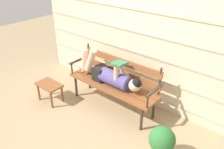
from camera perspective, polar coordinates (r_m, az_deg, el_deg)
name	(u,v)px	position (r m, az deg, el deg)	size (l,w,h in m)	color
ground_plane	(107,109)	(3.86, -1.17, -8.74)	(12.00, 12.00, 0.00)	tan
house_siding	(133,30)	(3.74, 5.25, 11.15)	(4.12, 0.08, 2.45)	beige
park_bench	(115,80)	(3.71, 0.67, -1.38)	(1.60, 0.46, 0.89)	brown
reclining_person	(109,75)	(3.65, -0.87, -0.01)	(1.68, 0.27, 0.55)	#514784
footstool	(49,87)	(4.05, -15.50, -3.10)	(0.46, 0.29, 0.34)	brown
potted_plant	(162,143)	(2.95, 12.39, -16.48)	(0.33, 0.33, 0.51)	#AD5B3D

